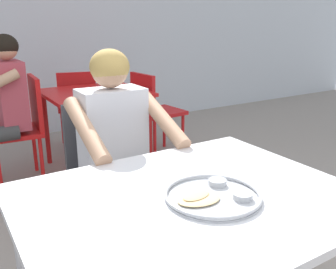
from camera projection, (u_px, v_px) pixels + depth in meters
name	position (u px, v px, depth m)	size (l,w,h in m)	color
table_foreground	(190.00, 213.00, 1.32)	(1.16, 0.92, 0.73)	silver
thali_tray	(213.00, 195.00, 1.28)	(0.34, 0.34, 0.03)	#B7BABF
chair_foreground	(105.00, 166.00, 2.18)	(0.43, 0.40, 0.87)	#3F3F44
diner_foreground	(120.00, 143.00, 1.94)	(0.49, 0.55, 1.19)	black
table_background_red	(95.00, 101.00, 3.34)	(0.86, 0.80, 0.72)	red
chair_red_left	(24.00, 122.00, 3.10)	(0.44, 0.45, 0.89)	red
chair_red_right	(153.00, 108.00, 3.67)	(0.47, 0.43, 0.84)	red
chair_red_far	(77.00, 103.00, 3.88)	(0.48, 0.49, 0.83)	red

